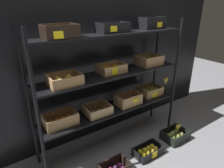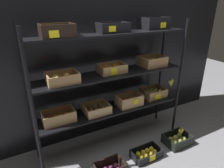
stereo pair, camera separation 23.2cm
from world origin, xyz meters
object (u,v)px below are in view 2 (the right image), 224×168
(display_rack, at_px, (113,75))
(crate_ground_pear, at_px, (177,140))
(banana_bunch_loose, at_px, (180,131))
(crate_ground_lemon, at_px, (146,154))

(display_rack, bearing_deg, crate_ground_pear, -30.48)
(crate_ground_pear, height_order, banana_bunch_loose, banana_bunch_loose)
(banana_bunch_loose, bearing_deg, crate_ground_lemon, -179.24)
(display_rack, xyz_separation_m, crate_ground_pear, (0.74, -0.43, -0.91))
(display_rack, bearing_deg, banana_bunch_loose, -29.41)
(crate_ground_pear, relative_size, banana_bunch_loose, 2.90)
(display_rack, height_order, crate_ground_lemon, display_rack)
(display_rack, height_order, crate_ground_pear, display_rack)
(crate_ground_lemon, height_order, crate_ground_pear, crate_ground_pear)
(crate_ground_pear, bearing_deg, display_rack, 149.52)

